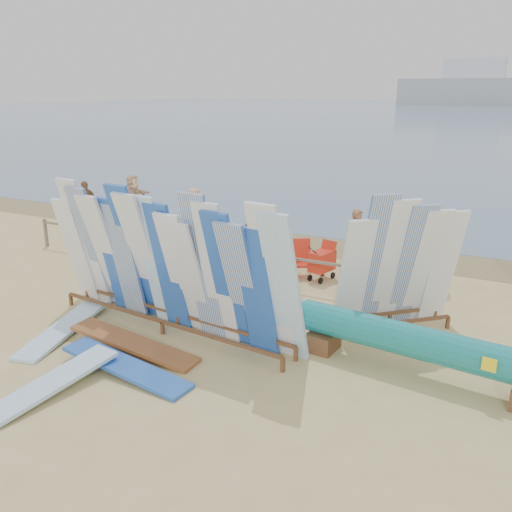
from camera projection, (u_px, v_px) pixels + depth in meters
The scene contains 23 objects.
ground at pixel (136, 312), 12.27m from camera, with size 160.00×160.00×0.00m, color tan.
ocean at pixel (501, 112), 121.42m from camera, with size 320.00×240.00×0.02m, color slate.
wet_sand_strip at pixel (271, 238), 18.41m from camera, with size 40.00×2.60×0.01m, color olive.
distant_ship at pixel (472, 87), 169.37m from camera, with size 45.00×8.00×14.00m.
fence at pixel (206, 252), 14.64m from camera, with size 12.08×0.08×0.90m.
main_surfboard_rack at pixel (168, 267), 10.96m from camera, with size 6.18×1.53×3.06m.
side_surfboard_rack at pixel (399, 269), 11.00m from camera, with size 2.37×2.22×2.99m.
outrigger_canoe at pixel (418, 344), 9.38m from camera, with size 6.68×1.36×0.95m.
vendor_table at pixel (230, 312), 11.42m from camera, with size 0.92×0.76×1.05m.
flat_board_a at pixel (65, 333), 11.24m from camera, with size 0.56×2.70×0.07m, color #95C7EE.
flat_board_b at pixel (45, 396), 8.93m from camera, with size 0.56×2.70×0.07m, color #95C7EE.
flat_board_c at pixel (135, 353), 10.39m from camera, with size 0.56×2.70×0.07m, color #9A582A.
flat_board_d at pixel (126, 373), 9.64m from camera, with size 0.56×2.70×0.07m, color blue.
beach_chair_left at pixel (210, 259), 15.34m from camera, with size 0.65×0.66×0.81m.
beach_chair_right at pixel (300, 266), 14.57m from camera, with size 0.85×0.86×0.98m.
stroller at pixel (322, 265), 14.25m from camera, with size 0.68×0.85×1.02m.
beachgoer_6 at pixel (268, 237), 14.98m from camera, with size 0.91×0.43×1.86m, color tan.
beachgoer_7 at pixel (357, 239), 15.11m from camera, with size 0.62×0.34×1.69m, color #8C6042.
beachgoer_extra_1 at pixel (86, 202), 20.38m from camera, with size 0.92×0.40×1.57m, color #8C6042.
beachgoer_8 at pixel (434, 258), 13.56m from camera, with size 0.77×0.37×1.57m, color beige.
beachgoer_3 at pixel (195, 211), 18.74m from camera, with size 1.03×0.42×1.59m, color tan.
beachgoer_4 at pixel (253, 236), 15.50m from camera, with size 0.96×0.41×1.64m, color #8C6042.
beachgoer_11 at pixel (134, 197), 20.83m from camera, with size 1.60×0.52×1.73m, color beige.
Camera 1 is at (7.55, -8.90, 4.84)m, focal length 38.00 mm.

